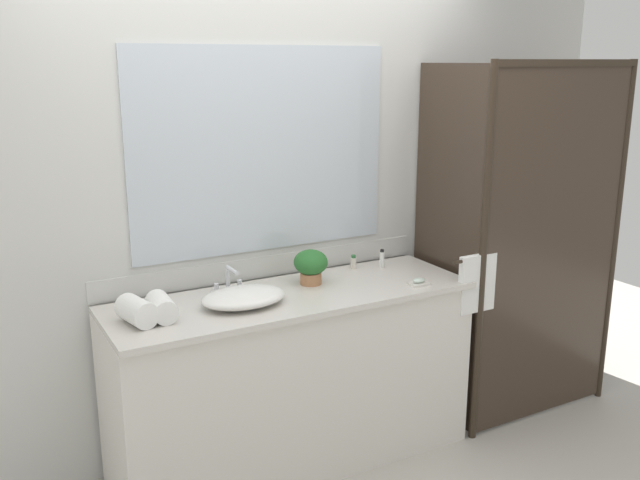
{
  "coord_description": "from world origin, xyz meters",
  "views": [
    {
      "loc": [
        -1.43,
        -2.85,
        1.99
      ],
      "look_at": [
        0.15,
        0.0,
        1.15
      ],
      "focal_mm": 39.12,
      "sensor_mm": 36.0,
      "label": 1
    }
  ],
  "objects_px": {
    "sink_basin": "(244,297)",
    "rolled_towel_middle": "(161,307)",
    "rolled_towel_near_edge": "(137,311)",
    "amenity_bottle_conditioner": "(382,259)",
    "potted_plant": "(311,265)",
    "faucet": "(229,284)",
    "soap_dish": "(419,282)",
    "amenity_bottle_body_wash": "(353,262)"
  },
  "relations": [
    {
      "from": "sink_basin",
      "to": "rolled_towel_middle",
      "type": "relative_size",
      "value": 2.12
    },
    {
      "from": "sink_basin",
      "to": "rolled_towel_near_edge",
      "type": "distance_m",
      "value": 0.49
    },
    {
      "from": "sink_basin",
      "to": "amenity_bottle_conditioner",
      "type": "xyz_separation_m",
      "value": [
        0.89,
        0.2,
        0.01
      ]
    },
    {
      "from": "potted_plant",
      "to": "rolled_towel_near_edge",
      "type": "relative_size",
      "value": 0.95
    },
    {
      "from": "amenity_bottle_conditioner",
      "to": "rolled_towel_middle",
      "type": "height_order",
      "value": "rolled_towel_middle"
    },
    {
      "from": "faucet",
      "to": "potted_plant",
      "type": "xyz_separation_m",
      "value": [
        0.42,
        -0.05,
        0.05
      ]
    },
    {
      "from": "sink_basin",
      "to": "soap_dish",
      "type": "xyz_separation_m",
      "value": [
        0.88,
        -0.15,
        -0.03
      ]
    },
    {
      "from": "potted_plant",
      "to": "soap_dish",
      "type": "bearing_deg",
      "value": -30.86
    },
    {
      "from": "sink_basin",
      "to": "rolled_towel_near_edge",
      "type": "height_order",
      "value": "rolled_towel_near_edge"
    },
    {
      "from": "potted_plant",
      "to": "rolled_towel_middle",
      "type": "relative_size",
      "value": 0.93
    },
    {
      "from": "soap_dish",
      "to": "amenity_bottle_conditioner",
      "type": "height_order",
      "value": "amenity_bottle_conditioner"
    },
    {
      "from": "sink_basin",
      "to": "soap_dish",
      "type": "bearing_deg",
      "value": -9.65
    },
    {
      "from": "rolled_towel_near_edge",
      "to": "rolled_towel_middle",
      "type": "distance_m",
      "value": 0.11
    },
    {
      "from": "amenity_bottle_conditioner",
      "to": "faucet",
      "type": "bearing_deg",
      "value": -179.17
    },
    {
      "from": "sink_basin",
      "to": "amenity_bottle_body_wash",
      "type": "height_order",
      "value": "sink_basin"
    },
    {
      "from": "soap_dish",
      "to": "sink_basin",
      "type": "bearing_deg",
      "value": 170.35
    },
    {
      "from": "sink_basin",
      "to": "amenity_bottle_conditioner",
      "type": "distance_m",
      "value": 0.92
    },
    {
      "from": "potted_plant",
      "to": "amenity_bottle_body_wash",
      "type": "distance_m",
      "value": 0.36
    },
    {
      "from": "amenity_bottle_conditioner",
      "to": "rolled_towel_near_edge",
      "type": "distance_m",
      "value": 1.4
    },
    {
      "from": "amenity_bottle_body_wash",
      "to": "amenity_bottle_conditioner",
      "type": "bearing_deg",
      "value": -20.04
    },
    {
      "from": "soap_dish",
      "to": "rolled_towel_near_edge",
      "type": "distance_m",
      "value": 1.38
    },
    {
      "from": "faucet",
      "to": "soap_dish",
      "type": "relative_size",
      "value": 1.7
    },
    {
      "from": "faucet",
      "to": "sink_basin",
      "type": "bearing_deg",
      "value": -90.0
    },
    {
      "from": "soap_dish",
      "to": "rolled_towel_middle",
      "type": "distance_m",
      "value": 1.28
    },
    {
      "from": "rolled_towel_near_edge",
      "to": "rolled_towel_middle",
      "type": "xyz_separation_m",
      "value": [
        0.11,
        0.01,
        -0.0
      ]
    },
    {
      "from": "sink_basin",
      "to": "rolled_towel_middle",
      "type": "height_order",
      "value": "rolled_towel_middle"
    },
    {
      "from": "faucet",
      "to": "amenity_bottle_body_wash",
      "type": "relative_size",
      "value": 2.23
    },
    {
      "from": "soap_dish",
      "to": "amenity_bottle_body_wash",
      "type": "bearing_deg",
      "value": 109.06
    },
    {
      "from": "sink_basin",
      "to": "rolled_towel_near_edge",
      "type": "bearing_deg",
      "value": 179.86
    },
    {
      "from": "faucet",
      "to": "potted_plant",
      "type": "height_order",
      "value": "potted_plant"
    },
    {
      "from": "potted_plant",
      "to": "rolled_towel_middle",
      "type": "distance_m",
      "value": 0.81
    },
    {
      "from": "potted_plant",
      "to": "soap_dish",
      "type": "xyz_separation_m",
      "value": [
        0.47,
        -0.28,
        -0.09
      ]
    },
    {
      "from": "faucet",
      "to": "amenity_bottle_conditioner",
      "type": "distance_m",
      "value": 0.89
    },
    {
      "from": "amenity_bottle_conditioner",
      "to": "rolled_towel_near_edge",
      "type": "bearing_deg",
      "value": -172.01
    },
    {
      "from": "potted_plant",
      "to": "amenity_bottle_body_wash",
      "type": "xyz_separation_m",
      "value": [
        0.33,
        0.12,
        -0.06
      ]
    },
    {
      "from": "soap_dish",
      "to": "amenity_bottle_conditioner",
      "type": "distance_m",
      "value": 0.35
    },
    {
      "from": "amenity_bottle_conditioner",
      "to": "amenity_bottle_body_wash",
      "type": "bearing_deg",
      "value": 159.96
    },
    {
      "from": "potted_plant",
      "to": "rolled_towel_near_edge",
      "type": "xyz_separation_m",
      "value": [
        -0.91,
        -0.13,
        -0.04
      ]
    },
    {
      "from": "sink_basin",
      "to": "potted_plant",
      "type": "distance_m",
      "value": 0.44
    },
    {
      "from": "faucet",
      "to": "soap_dish",
      "type": "bearing_deg",
      "value": -20.64
    },
    {
      "from": "amenity_bottle_body_wash",
      "to": "rolled_towel_near_edge",
      "type": "distance_m",
      "value": 1.26
    },
    {
      "from": "potted_plant",
      "to": "rolled_towel_near_edge",
      "type": "bearing_deg",
      "value": -172.08
    }
  ]
}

